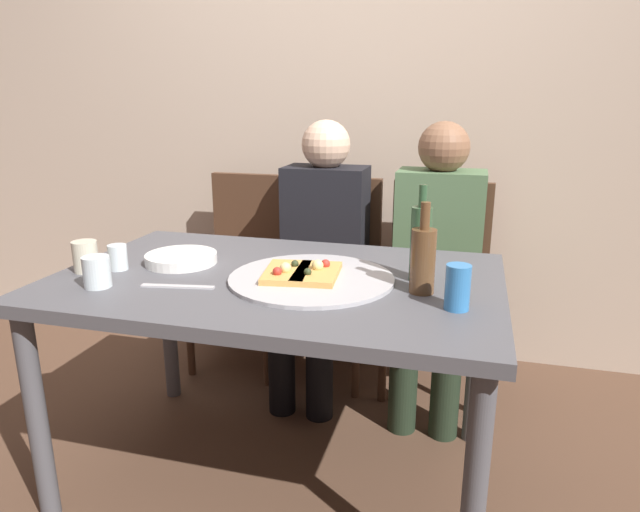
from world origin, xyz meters
name	(u,v)px	position (x,y,z in m)	size (l,w,h in m)	color
ground_plane	(281,472)	(0.00, 0.00, 0.00)	(8.00, 8.00, 0.00)	#513828
back_wall	(356,88)	(0.00, 1.17, 1.30)	(6.00, 0.10, 2.60)	#BCA893
dining_table	(277,300)	(0.00, 0.00, 0.64)	(1.38, 0.88, 0.72)	#4C4C51
pizza_tray	(311,278)	(0.12, -0.02, 0.73)	(0.51, 0.51, 0.01)	#ADADB2
pizza_slice_last	(286,272)	(0.04, -0.02, 0.75)	(0.16, 0.24, 0.05)	tan
pizza_slice_extra	(317,272)	(0.13, -0.01, 0.75)	(0.15, 0.23, 0.05)	tan
wine_bottle	(421,242)	(0.43, 0.07, 0.84)	(0.06, 0.06, 0.29)	#2D5133
beer_bottle	(423,259)	(0.45, -0.04, 0.82)	(0.07, 0.07, 0.26)	brown
tumbler_near	(118,257)	(-0.52, -0.07, 0.76)	(0.06, 0.06, 0.08)	silver
tumbler_far	(97,272)	(-0.47, -0.24, 0.77)	(0.08, 0.08, 0.09)	silver
wine_glass	(85,256)	(-0.60, -0.12, 0.77)	(0.08, 0.08, 0.10)	beige
soda_can	(458,287)	(0.55, -0.14, 0.78)	(0.07, 0.07, 0.12)	#337AC1
plate_stack	(181,258)	(-0.36, 0.04, 0.74)	(0.24, 0.24, 0.03)	white
table_knife	(178,286)	(-0.24, -0.18, 0.73)	(0.22, 0.02, 0.01)	#B7B7BC
chair_left	(248,257)	(-0.45, 0.84, 0.51)	(0.44, 0.44, 0.90)	#472D1E
chair_middle	(329,264)	(-0.05, 0.84, 0.51)	(0.44, 0.44, 0.90)	#472D1E
chair_right	(437,272)	(0.45, 0.84, 0.51)	(0.44, 0.44, 0.90)	#472D1E
guest_in_sweater	(320,245)	(-0.05, 0.69, 0.64)	(0.36, 0.56, 1.17)	black
guest_in_beanie	(436,253)	(0.45, 0.69, 0.64)	(0.36, 0.56, 1.17)	#4C6B47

